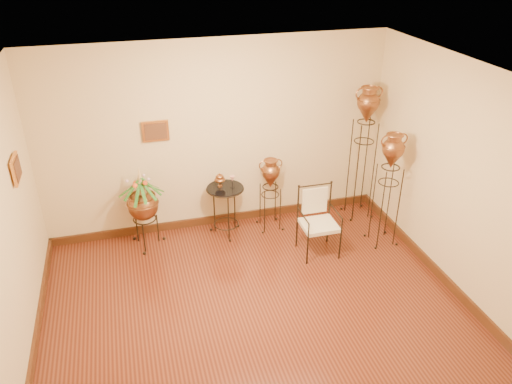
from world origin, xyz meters
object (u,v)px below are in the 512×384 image
object	(u,v)px
planter_urn	(143,202)
armchair	(319,223)
amphora_tall	(363,152)
amphora_mid	(388,189)
side_table	(226,210)

from	to	relation	value
planter_urn	armchair	distance (m)	2.45
planter_urn	amphora_tall	bearing A→B (deg)	-0.00
planter_urn	armchair	world-z (taller)	planter_urn
amphora_mid	side_table	xyz separation A→B (m)	(-2.13, 0.81, -0.45)
side_table	planter_urn	bearing A→B (deg)	-179.96
amphora_tall	amphora_mid	distance (m)	0.84
amphora_mid	planter_urn	xyz separation A→B (m)	(-3.29, 0.81, -0.15)
amphora_tall	side_table	distance (m)	2.23
armchair	amphora_mid	bearing A→B (deg)	1.80
amphora_mid	armchair	world-z (taller)	amphora_mid
armchair	side_table	distance (m)	1.40
armchair	side_table	bearing A→B (deg)	143.83
amphora_tall	armchair	distance (m)	1.43
amphora_tall	planter_urn	world-z (taller)	amphora_tall
amphora_mid	armchair	xyz separation A→B (m)	(-1.00, -0.02, -0.37)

